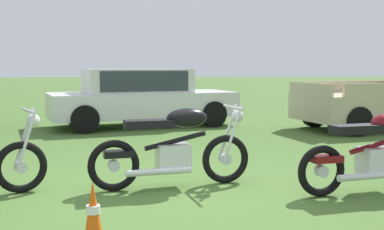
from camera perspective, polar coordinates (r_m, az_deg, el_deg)
name	(u,v)px	position (r m, az deg, el deg)	size (l,w,h in m)	color
ground_plane	(168,193)	(5.89, -2.78, -9.06)	(120.00, 120.00, 0.00)	#476B2D
motorcycle_black	(174,148)	(6.07, -2.17, -3.88)	(2.04, 0.76, 1.02)	black
motorcycle_maroon	(377,152)	(6.24, 20.82, -4.08)	(2.03, 0.76, 1.02)	black
car_white	(140,94)	(12.24, -6.11, 2.41)	(4.85, 2.87, 1.43)	silver
traffic_cone	(93,215)	(4.28, -11.46, -11.39)	(0.25, 0.25, 0.55)	#EA590F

